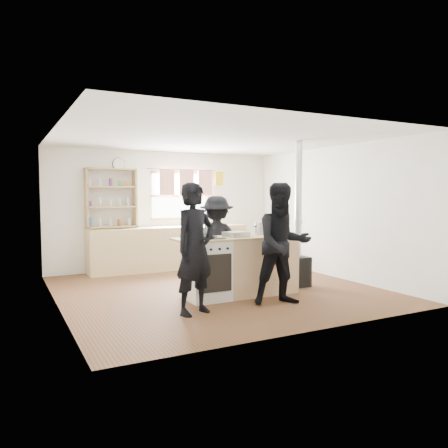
{
  "coord_description": "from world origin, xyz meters",
  "views": [
    {
      "loc": [
        -3.2,
        -6.45,
        1.6
      ],
      "look_at": [
        0.08,
        -0.1,
        1.1
      ],
      "focal_mm": 35.0,
      "sensor_mm": 36.0,
      "label": 1
    }
  ],
  "objects_px": {
    "roast_tray": "(236,234)",
    "bread_board": "(276,231)",
    "person_near_left": "(195,249)",
    "cooking_island": "(241,266)",
    "person_far": "(217,241)",
    "stockpot_stove": "(205,232)",
    "thermos": "(207,218)",
    "stockpot_counter": "(264,228)",
    "flue_heater": "(298,249)",
    "person_near_right": "(283,244)",
    "skillet_greens": "(205,237)"
  },
  "relations": [
    {
      "from": "roast_tray",
      "to": "bread_board",
      "type": "xyz_separation_m",
      "value": [
        0.76,
        0.02,
        0.01
      ]
    },
    {
      "from": "roast_tray",
      "to": "person_near_left",
      "type": "distance_m",
      "value": 1.17
    },
    {
      "from": "cooking_island",
      "to": "bread_board",
      "type": "xyz_separation_m",
      "value": [
        0.68,
        0.02,
        0.51
      ]
    },
    {
      "from": "person_near_left",
      "to": "person_far",
      "type": "bearing_deg",
      "value": 35.15
    },
    {
      "from": "cooking_island",
      "to": "bread_board",
      "type": "bearing_deg",
      "value": 1.53
    },
    {
      "from": "stockpot_stove",
      "to": "person_far",
      "type": "relative_size",
      "value": 0.14
    },
    {
      "from": "roast_tray",
      "to": "stockpot_stove",
      "type": "distance_m",
      "value": 0.48
    },
    {
      "from": "thermos",
      "to": "person_far",
      "type": "height_order",
      "value": "person_far"
    },
    {
      "from": "roast_tray",
      "to": "person_near_left",
      "type": "bearing_deg",
      "value": -146.75
    },
    {
      "from": "cooking_island",
      "to": "stockpot_counter",
      "type": "relative_size",
      "value": 6.32
    },
    {
      "from": "flue_heater",
      "to": "person_near_right",
      "type": "relative_size",
      "value": 1.42
    },
    {
      "from": "stockpot_counter",
      "to": "person_near_right",
      "type": "bearing_deg",
      "value": -104.27
    },
    {
      "from": "roast_tray",
      "to": "person_near_right",
      "type": "bearing_deg",
      "value": -64.65
    },
    {
      "from": "thermos",
      "to": "person_far",
      "type": "distance_m",
      "value": 2.1
    },
    {
      "from": "flue_heater",
      "to": "bread_board",
      "type": "bearing_deg",
      "value": -165.74
    },
    {
      "from": "person_near_left",
      "to": "bread_board",
      "type": "bearing_deg",
      "value": 1.29
    },
    {
      "from": "flue_heater",
      "to": "stockpot_counter",
      "type": "bearing_deg",
      "value": -176.37
    },
    {
      "from": "flue_heater",
      "to": "person_near_right",
      "type": "distance_m",
      "value": 1.33
    },
    {
      "from": "person_near_left",
      "to": "person_far",
      "type": "distance_m",
      "value": 1.8
    },
    {
      "from": "person_near_left",
      "to": "skillet_greens",
      "type": "bearing_deg",
      "value": 35.04
    },
    {
      "from": "stockpot_stove",
      "to": "bread_board",
      "type": "height_order",
      "value": "stockpot_stove"
    },
    {
      "from": "person_near_right",
      "to": "stockpot_counter",
      "type": "bearing_deg",
      "value": 89.07
    },
    {
      "from": "roast_tray",
      "to": "person_near_right",
      "type": "relative_size",
      "value": 0.23
    },
    {
      "from": "cooking_island",
      "to": "bread_board",
      "type": "height_order",
      "value": "bread_board"
    },
    {
      "from": "thermos",
      "to": "stockpot_stove",
      "type": "distance_m",
      "value": 2.83
    },
    {
      "from": "stockpot_stove",
      "to": "thermos",
      "type": "bearing_deg",
      "value": 64.45
    },
    {
      "from": "bread_board",
      "to": "person_near_right",
      "type": "relative_size",
      "value": 0.19
    },
    {
      "from": "person_near_left",
      "to": "person_far",
      "type": "height_order",
      "value": "person_near_left"
    },
    {
      "from": "stockpot_counter",
      "to": "roast_tray",
      "type": "bearing_deg",
      "value": -169.17
    },
    {
      "from": "roast_tray",
      "to": "person_near_left",
      "type": "relative_size",
      "value": 0.23
    },
    {
      "from": "roast_tray",
      "to": "person_far",
      "type": "bearing_deg",
      "value": 85.45
    },
    {
      "from": "bread_board",
      "to": "flue_heater",
      "type": "height_order",
      "value": "flue_heater"
    },
    {
      "from": "skillet_greens",
      "to": "flue_heater",
      "type": "bearing_deg",
      "value": 7.16
    },
    {
      "from": "person_far",
      "to": "stockpot_stove",
      "type": "bearing_deg",
      "value": 72.46
    },
    {
      "from": "roast_tray",
      "to": "stockpot_stove",
      "type": "bearing_deg",
      "value": 152.89
    },
    {
      "from": "thermos",
      "to": "person_near_right",
      "type": "xyz_separation_m",
      "value": [
        -0.44,
        -3.52,
        -0.18
      ]
    },
    {
      "from": "flue_heater",
      "to": "cooking_island",
      "type": "bearing_deg",
      "value": -172.74
    },
    {
      "from": "flue_heater",
      "to": "person_far",
      "type": "height_order",
      "value": "flue_heater"
    },
    {
      "from": "thermos",
      "to": "cooking_island",
      "type": "relative_size",
      "value": 0.16
    },
    {
      "from": "person_far",
      "to": "person_near_left",
      "type": "bearing_deg",
      "value": 76.05
    },
    {
      "from": "cooking_island",
      "to": "person_near_right",
      "type": "distance_m",
      "value": 0.89
    },
    {
      "from": "person_near_left",
      "to": "roast_tray",
      "type": "bearing_deg",
      "value": 13.79
    },
    {
      "from": "bread_board",
      "to": "person_near_right",
      "type": "height_order",
      "value": "person_near_right"
    },
    {
      "from": "flue_heater",
      "to": "person_near_right",
      "type": "height_order",
      "value": "flue_heater"
    },
    {
      "from": "person_near_right",
      "to": "person_far",
      "type": "relative_size",
      "value": 1.13
    },
    {
      "from": "person_near_right",
      "to": "person_far",
      "type": "height_order",
      "value": "person_near_right"
    },
    {
      "from": "cooking_island",
      "to": "person_near_right",
      "type": "bearing_deg",
      "value": -69.98
    },
    {
      "from": "stockpot_counter",
      "to": "person_near_left",
      "type": "distance_m",
      "value": 1.72
    },
    {
      "from": "cooking_island",
      "to": "stockpot_stove",
      "type": "distance_m",
      "value": 0.77
    },
    {
      "from": "roast_tray",
      "to": "stockpot_stove",
      "type": "relative_size",
      "value": 1.87
    }
  ]
}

